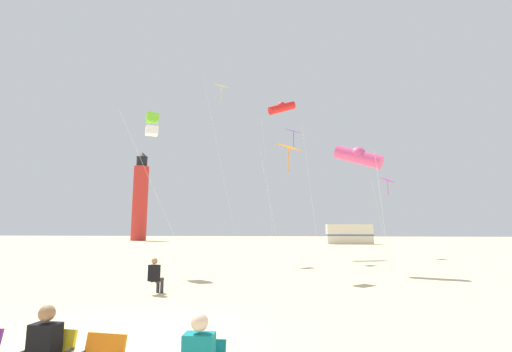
# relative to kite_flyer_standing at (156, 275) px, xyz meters

# --- Properties ---
(ground) EXTENTS (200.00, 200.00, 0.00)m
(ground) POSITION_rel_kite_flyer_standing_xyz_m (1.31, -4.65, -0.61)
(ground) COLOR beige
(kite_flyer_standing) EXTENTS (0.42, 0.55, 1.16)m
(kite_flyer_standing) POSITION_rel_kite_flyer_standing_xyz_m (0.00, 0.00, 0.00)
(kite_flyer_standing) COLOR black
(kite_flyer_standing) RESTS_ON ground
(kite_diamond_violet) EXTENTS (2.29, 2.29, 9.34)m
(kite_diamond_violet) POSITION_rel_kite_flyer_standing_xyz_m (4.50, 13.51, 8.15)
(kite_diamond_violet) COLOR silver
(kite_diamond_violet) RESTS_ON ground
(kite_diamond_gold) EXTENTS (2.62, 2.30, 12.93)m
(kite_diamond_gold) POSITION_rel_kite_flyer_standing_xyz_m (-0.85, 13.08, 11.46)
(kite_diamond_gold) COLOR silver
(kite_diamond_gold) RESTS_ON ground
(kite_diamond_orange) EXTENTS (2.00, 2.00, 6.10)m
(kite_diamond_orange) POSITION_rel_kite_flyer_standing_xyz_m (4.24, 4.76, 5.09)
(kite_diamond_orange) COLOR silver
(kite_diamond_orange) RESTS_ON ground
(kite_diamond_magenta) EXTENTS (1.77, 1.77, 6.18)m
(kite_diamond_magenta) POSITION_rel_kite_flyer_standing_xyz_m (11.74, 17.49, 5.17)
(kite_diamond_magenta) COLOR silver
(kite_diamond_magenta) RESTS_ON ground
(kite_tube_rainbow) EXTENTS (2.68, 2.24, 6.52)m
(kite_tube_rainbow) POSITION_rel_kite_flyer_standing_xyz_m (7.81, 6.92, 5.20)
(kite_tube_rainbow) COLOR silver
(kite_tube_rainbow) RESTS_ON ground
(kite_box_lime) EXTENTS (3.01, 2.88, 8.10)m
(kite_box_lime) POSITION_rel_kite_flyer_standing_xyz_m (-2.85, 5.65, 6.90)
(kite_box_lime) COLOR silver
(kite_box_lime) RESTS_ON ground
(kite_tube_scarlet) EXTENTS (3.15, 2.76, 13.25)m
(kite_tube_scarlet) POSITION_rel_kite_flyer_standing_xyz_m (3.40, 18.03, 11.93)
(kite_tube_scarlet) COLOR silver
(kite_tube_scarlet) RESTS_ON ground
(lighthouse_distant) EXTENTS (2.80, 2.80, 16.80)m
(lighthouse_distant) POSITION_rel_kite_flyer_standing_xyz_m (-25.05, 52.16, 7.22)
(lighthouse_distant) COLOR red
(lighthouse_distant) RESTS_ON ground
(rv_van_cream) EXTENTS (6.51, 2.53, 2.80)m
(rv_van_cream) POSITION_rel_kite_flyer_standing_xyz_m (11.87, 41.41, 0.78)
(rv_van_cream) COLOR beige
(rv_van_cream) RESTS_ON ground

